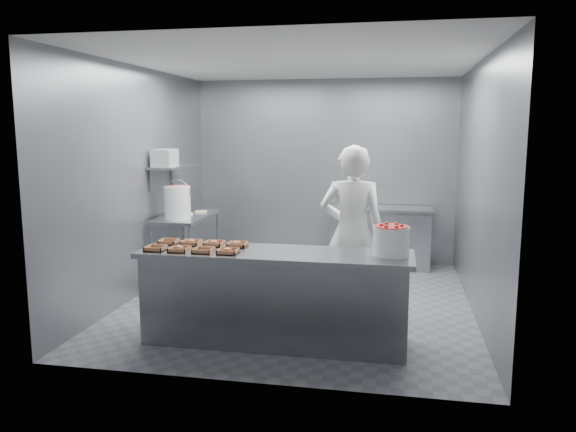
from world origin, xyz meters
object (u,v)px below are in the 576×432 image
(tray_1, at_px, (179,249))
(glaze_bucket, at_px, (177,202))
(tray_4, at_px, (169,242))
(tray_0, at_px, (156,248))
(tray_5, at_px, (191,242))
(prep_table, at_px, (186,238))
(service_counter, at_px, (275,297))
(strawberry_tub, at_px, (391,240))
(back_counter, at_px, (380,237))
(tray_7, at_px, (237,244))
(tray_2, at_px, (204,250))
(appliance, at_px, (165,158))
(tray_6, at_px, (214,243))
(tray_3, at_px, (228,251))
(worker, at_px, (352,233))

(tray_1, bearing_deg, glaze_bucket, 112.37)
(tray_4, bearing_deg, tray_0, -90.00)
(tray_0, xyz_separation_m, tray_5, (0.24, 0.32, 0.00))
(prep_table, distance_m, tray_1, 2.26)
(service_counter, xyz_separation_m, strawberry_tub, (1.08, 0.04, 0.59))
(tray_4, xyz_separation_m, glaze_bucket, (-0.51, 1.49, 0.20))
(back_counter, distance_m, tray_4, 3.73)
(strawberry_tub, bearing_deg, tray_0, -174.75)
(tray_0, height_order, tray_7, tray_7)
(tray_2, bearing_deg, tray_4, 146.47)
(back_counter, xyz_separation_m, appliance, (-2.72, -1.54, 1.22))
(strawberry_tub, bearing_deg, tray_6, 176.21)
(strawberry_tub, bearing_deg, glaze_bucket, 149.44)
(tray_4, relative_size, strawberry_tub, 0.56)
(service_counter, relative_size, tray_1, 13.88)
(tray_0, height_order, tray_3, tray_3)
(worker, bearing_deg, tray_5, 23.11)
(tray_2, distance_m, tray_4, 0.58)
(prep_table, bearing_deg, tray_3, -59.67)
(tray_0, xyz_separation_m, appliance, (-0.69, 1.87, 0.76))
(tray_6, distance_m, appliance, 2.08)
(tray_5, bearing_deg, tray_2, -52.62)
(service_counter, relative_size, appliance, 8.65)
(prep_table, xyz_separation_m, appliance, (-0.17, -0.24, 1.08))
(appliance, bearing_deg, prep_table, 56.09)
(tray_2, height_order, tray_7, tray_7)
(prep_table, bearing_deg, tray_5, -67.17)
(tray_6, bearing_deg, tray_7, 0.00)
(tray_6, bearing_deg, worker, 27.58)
(back_counter, bearing_deg, tray_1, -117.78)
(worker, xyz_separation_m, strawberry_tub, (0.42, -0.80, 0.10))
(tray_3, bearing_deg, appliance, 126.93)
(tray_6, bearing_deg, strawberry_tub, -3.79)
(prep_table, bearing_deg, tray_4, -73.90)
(tray_5, bearing_deg, tray_7, 0.00)
(tray_4, height_order, tray_7, tray_7)
(back_counter, distance_m, tray_5, 3.61)
(prep_table, bearing_deg, tray_0, -76.22)
(tray_4, distance_m, appliance, 1.86)
(strawberry_tub, bearing_deg, tray_3, -172.27)
(tray_2, bearing_deg, tray_0, 180.00)
(back_counter, distance_m, appliance, 3.36)
(tray_0, relative_size, strawberry_tub, 0.56)
(prep_table, xyz_separation_m, tray_3, (1.23, -2.11, 0.33))
(glaze_bucket, distance_m, appliance, 0.59)
(tray_3, height_order, worker, worker)
(tray_5, bearing_deg, back_counter, 59.84)
(service_counter, bearing_deg, worker, 52.01)
(tray_3, distance_m, strawberry_tub, 1.51)
(prep_table, distance_m, strawberry_tub, 3.36)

